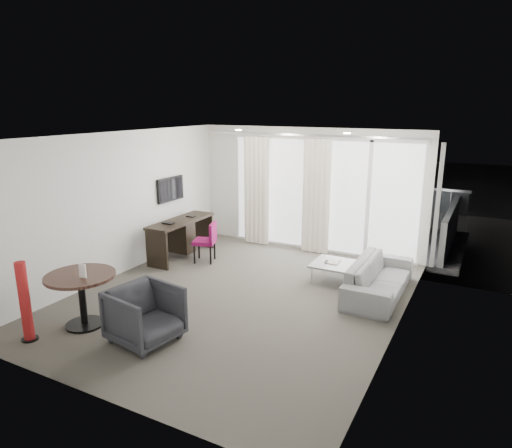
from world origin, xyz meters
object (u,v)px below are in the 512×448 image
at_px(round_table, 83,300).
at_px(rattan_chair_a, 359,219).
at_px(red_lamp, 25,302).
at_px(rattan_chair_b, 406,225).
at_px(desk_chair, 204,242).
at_px(coffee_table, 334,272).
at_px(desk, 182,238).
at_px(tub_armchair, 145,315).
at_px(sofa, 379,278).

distance_m(round_table, rattan_chair_a, 6.81).
xyz_separation_m(red_lamp, rattan_chair_b, (3.66, 6.80, -0.11)).
bearing_deg(desk_chair, coffee_table, -14.13).
bearing_deg(red_lamp, desk, 94.00).
distance_m(tub_armchair, sofa, 3.82).
relative_size(desk_chair, red_lamp, 0.73).
relative_size(desk_chair, sofa, 0.41).
bearing_deg(sofa, rattan_chair_a, 20.59).
bearing_deg(desk_chair, sofa, -19.04).
bearing_deg(coffee_table, round_table, -128.45).
height_order(desk_chair, coffee_table, desk_chair).
height_order(red_lamp, tub_armchair, red_lamp).
bearing_deg(sofa, desk_chair, 89.48).
height_order(coffee_table, rattan_chair_a, rattan_chair_a).
height_order(sofa, rattan_chair_b, rattan_chair_b).
bearing_deg(tub_armchair, round_table, 102.71).
relative_size(desk_chair, rattan_chair_a, 1.05).
distance_m(coffee_table, rattan_chair_b, 2.97).
bearing_deg(desk, desk_chair, -1.90).
distance_m(red_lamp, coffee_table, 4.92).
relative_size(desk, tub_armchair, 2.02).
bearing_deg(red_lamp, tub_armchair, 26.49).
bearing_deg(sofa, red_lamp, 134.32).
distance_m(round_table, tub_armchair, 1.08).
distance_m(desk, coffee_table, 3.22).
xyz_separation_m(desk, red_lamp, (0.26, -3.75, 0.16)).
distance_m(coffee_table, sofa, 0.89).
xyz_separation_m(desk, sofa, (4.05, -0.05, -0.10)).
relative_size(desk, desk_chair, 2.08).
relative_size(red_lamp, sofa, 0.56).
height_order(desk_chair, rattan_chair_b, rattan_chair_b).
height_order(desk, coffee_table, desk).
bearing_deg(coffee_table, desk_chair, -175.62).
distance_m(desk_chair, round_table, 3.09).
bearing_deg(sofa, rattan_chair_b, 2.27).
xyz_separation_m(coffee_table, rattan_chair_a, (-0.43, 3.16, 0.22)).
xyz_separation_m(desk_chair, round_table, (0.02, -3.09, -0.02)).
xyz_separation_m(desk, desk_chair, (0.57, -0.02, 0.01)).
distance_m(red_lamp, rattan_chair_b, 7.73).
bearing_deg(red_lamp, rattan_chair_a, 70.48).
height_order(coffee_table, rattan_chair_b, rattan_chair_b).
relative_size(sofa, rattan_chair_b, 2.27).
xyz_separation_m(sofa, rattan_chair_b, (-0.12, 3.10, 0.15)).
distance_m(desk, rattan_chair_b, 4.97).
bearing_deg(tub_armchair, sofa, -28.94).
relative_size(coffee_table, rattan_chair_b, 0.85).
height_order(coffee_table, sofa, sofa).
relative_size(tub_armchair, sofa, 0.42).
distance_m(desk, round_table, 3.16).
bearing_deg(coffee_table, sofa, -15.39).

